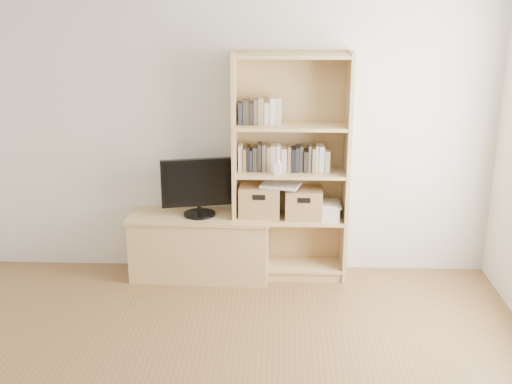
# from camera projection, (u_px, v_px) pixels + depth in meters

# --- Properties ---
(back_wall) EXTENTS (4.50, 0.02, 2.60)m
(back_wall) POSITION_uv_depth(u_px,v_px,m) (236.00, 128.00, 5.57)
(back_wall) COLOR silver
(back_wall) RESTS_ON floor
(tv_stand) EXTENTS (1.21, 0.49, 0.55)m
(tv_stand) POSITION_uv_depth(u_px,v_px,m) (201.00, 247.00, 5.68)
(tv_stand) COLOR tan
(tv_stand) RESTS_ON floor
(bookshelf) EXTENTS (0.99, 0.36, 1.98)m
(bookshelf) POSITION_uv_depth(u_px,v_px,m) (291.00, 169.00, 5.48)
(bookshelf) COLOR tan
(bookshelf) RESTS_ON floor
(television) EXTENTS (0.64, 0.19, 0.51)m
(television) POSITION_uv_depth(u_px,v_px,m) (199.00, 187.00, 5.51)
(television) COLOR black
(television) RESTS_ON tv_stand
(books_row_mid) EXTENTS (0.80, 0.16, 0.21)m
(books_row_mid) POSITION_uv_depth(u_px,v_px,m) (291.00, 158.00, 5.48)
(books_row_mid) COLOR #B5AA9B
(books_row_mid) RESTS_ON bookshelf
(books_row_upper) EXTENTS (0.42, 0.16, 0.22)m
(books_row_upper) POSITION_uv_depth(u_px,v_px,m) (265.00, 111.00, 5.36)
(books_row_upper) COLOR #B5AA9B
(books_row_upper) RESTS_ON bookshelf
(baby_monitor) EXTENTS (0.06, 0.04, 0.10)m
(baby_monitor) POSITION_uv_depth(u_px,v_px,m) (278.00, 169.00, 5.37)
(baby_monitor) COLOR white
(baby_monitor) RESTS_ON bookshelf
(basket_left) EXTENTS (0.36, 0.30, 0.29)m
(basket_left) POSITION_uv_depth(u_px,v_px,m) (260.00, 201.00, 5.57)
(basket_left) COLOR olive
(basket_left) RESTS_ON bookshelf
(basket_right) EXTENTS (0.32, 0.27, 0.26)m
(basket_right) POSITION_uv_depth(u_px,v_px,m) (304.00, 203.00, 5.56)
(basket_right) COLOR olive
(basket_right) RESTS_ON bookshelf
(laptop) EXTENTS (0.36, 0.29, 0.03)m
(laptop) POSITION_uv_depth(u_px,v_px,m) (281.00, 185.00, 5.50)
(laptop) COLOR white
(laptop) RESTS_ON basket_left
(magazine_stack) EXTENTS (0.20, 0.27, 0.12)m
(magazine_stack) POSITION_uv_depth(u_px,v_px,m) (329.00, 211.00, 5.58)
(magazine_stack) COLOR beige
(magazine_stack) RESTS_ON bookshelf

